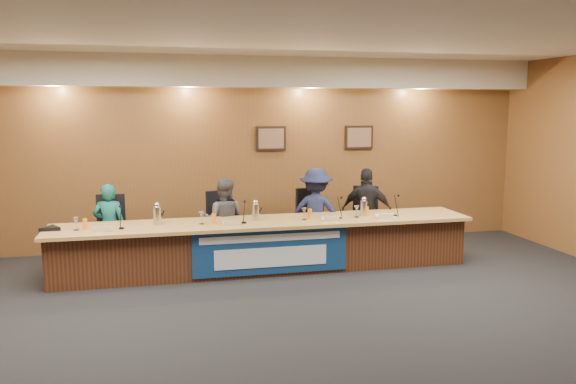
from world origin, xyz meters
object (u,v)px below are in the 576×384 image
office_chair_a (111,236)px  office_chair_c (314,226)px  banner (271,252)px  panelist_a (110,227)px  carafe_left (157,216)px  dais_body (266,247)px  carafe_right (364,208)px  panelist_b (224,220)px  carafe_mid (256,212)px  office_chair_d (364,223)px  office_chair_b (223,230)px  speakerphone (51,228)px  panelist_c (316,213)px  panelist_d (367,211)px

office_chair_a → office_chair_c: size_ratio=1.00×
banner → office_chair_a: size_ratio=4.58×
panelist_a → carafe_left: bearing=147.8°
dais_body → carafe_right: (1.51, -0.04, 0.52)m
panelist_b → carafe_mid: (0.40, -0.57, 0.22)m
banner → carafe_left: bearing=164.1°
office_chair_d → carafe_left: (-3.33, -0.65, 0.40)m
office_chair_b → speakerphone: size_ratio=1.50×
panelist_a → office_chair_b: size_ratio=2.66×
dais_body → office_chair_c: size_ratio=12.50×
banner → carafe_right: 1.63m
carafe_right → carafe_mid: bearing=178.6°
panelist_c → carafe_right: 0.85m
banner → panelist_a: panelist_a is taller
panelist_d → panelist_a: bearing=24.7°
panelist_b → office_chair_b: size_ratio=2.73×
dais_body → carafe_right: carafe_right is taller
dais_body → office_chair_a: (-2.24, 0.67, 0.13)m
panelist_a → speakerphone: bearing=46.7°
office_chair_a → speakerphone: speakerphone is taller
dais_body → office_chair_b: size_ratio=12.50×
banner → dais_body: bearing=90.0°
dais_body → office_chair_c: bearing=35.8°
panelist_b → carafe_mid: panelist_b is taller
panelist_a → office_chair_b: panelist_a is taller
banner → office_chair_d: size_ratio=4.58×
carafe_mid → carafe_right: bearing=-1.4°
office_chair_c → panelist_d: bearing=-22.4°
panelist_d → panelist_b: bearing=24.7°
office_chair_c → carafe_mid: (-1.07, -0.67, 0.39)m
panelist_c → panelist_d: (0.86, 0.00, -0.01)m
office_chair_b → banner: bearing=-73.5°
office_chair_c → carafe_mid: carafe_mid is taller
panelist_d → office_chair_a: 4.04m
office_chair_d → office_chair_c: bearing=-155.8°
office_chair_c → office_chair_d: size_ratio=1.00×
banner → office_chair_b: size_ratio=4.58×
banner → carafe_right: (1.51, 0.38, 0.49)m
office_chair_a → carafe_right: 3.83m
panelist_a → office_chair_d: (4.03, 0.10, -0.16)m
dais_body → carafe_right: size_ratio=25.30×
banner → office_chair_c: 1.43m
panelist_d → office_chair_a: (-4.03, 0.10, -0.22)m
office_chair_d → carafe_left: bearing=-144.8°
panelist_d → office_chair_b: 2.35m
office_chair_b → carafe_left: 1.25m
banner → speakerphone: speakerphone is taller
office_chair_c → speakerphone: (-3.87, -0.70, 0.30)m
carafe_right → carafe_left: bearing=178.9°
banner → carafe_left: carafe_left is taller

